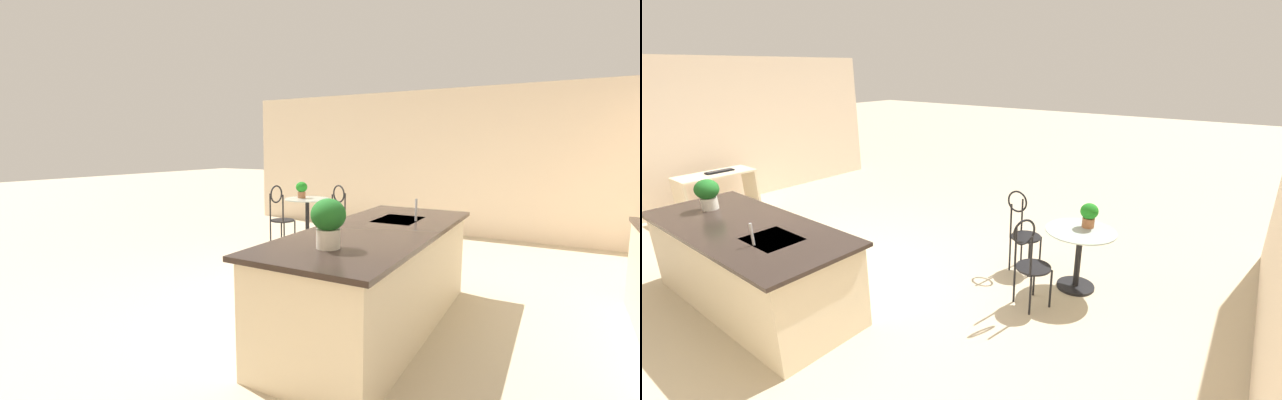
{
  "view_description": "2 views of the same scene",
  "coord_description": "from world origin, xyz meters",
  "views": [
    {
      "loc": [
        3.73,
        2.25,
        1.65
      ],
      "look_at": [
        -1.47,
        -0.77,
        0.88
      ],
      "focal_mm": 23.51,
      "sensor_mm": 36.0,
      "label": 1
    },
    {
      "loc": [
        -3.88,
        2.63,
        2.52
      ],
      "look_at": [
        -1.41,
        -0.69,
        1.14
      ],
      "focal_mm": 22.61,
      "sensor_mm": 36.0,
      "label": 2
    }
  ],
  "objects": [
    {
      "name": "potted_plant_counter_far",
      "position": [
        1.15,
        0.82,
        1.13
      ],
      "size": [
        0.26,
        0.26,
        0.36
      ],
      "color": "beige",
      "rests_on": "kitchen_island"
    },
    {
      "name": "chair_near_window",
      "position": [
        -1.67,
        -1.62,
        0.57
      ],
      "size": [
        0.49,
        0.4,
        1.04
      ],
      "color": "black",
      "rests_on": "ground"
    },
    {
      "name": "bistro_table",
      "position": [
        -2.44,
        -1.59,
        0.45
      ],
      "size": [
        0.8,
        0.8,
        0.74
      ],
      "color": "black",
      "rests_on": "ground"
    },
    {
      "name": "chair_by_island",
      "position": [
        -2.16,
        -0.89,
        0.57
      ],
      "size": [
        0.5,
        0.52,
        1.04
      ],
      "color": "black",
      "rests_on": "ground"
    },
    {
      "name": "wall_left_window",
      "position": [
        -4.26,
        0.0,
        1.35
      ],
      "size": [
        0.12,
        7.8,
        2.7
      ],
      "primitive_type": "cube",
      "color": "beige",
      "rests_on": "ground"
    },
    {
      "name": "sink_faucet",
      "position": [
        -0.25,
        1.03,
        1.03
      ],
      "size": [
        0.02,
        0.02,
        0.22
      ],
      "primitive_type": "cylinder",
      "color": "#B2B5BA",
      "rests_on": "kitchen_island"
    },
    {
      "name": "ground_plane",
      "position": [
        0.0,
        0.0,
        0.0
      ],
      "size": [
        40.0,
        40.0,
        0.0
      ],
      "primitive_type": "plane",
      "color": "beige"
    },
    {
      "name": "kitchen_island",
      "position": [
        0.3,
        0.85,
        0.46
      ],
      "size": [
        2.8,
        1.06,
        0.92
      ],
      "color": "beige",
      "rests_on": "ground"
    },
    {
      "name": "potted_plant_on_table",
      "position": [
        -2.47,
        -1.72,
        0.9
      ],
      "size": [
        0.2,
        0.2,
        0.29
      ],
      "color": "#9E603D",
      "rests_on": "bistro_table"
    }
  ]
}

